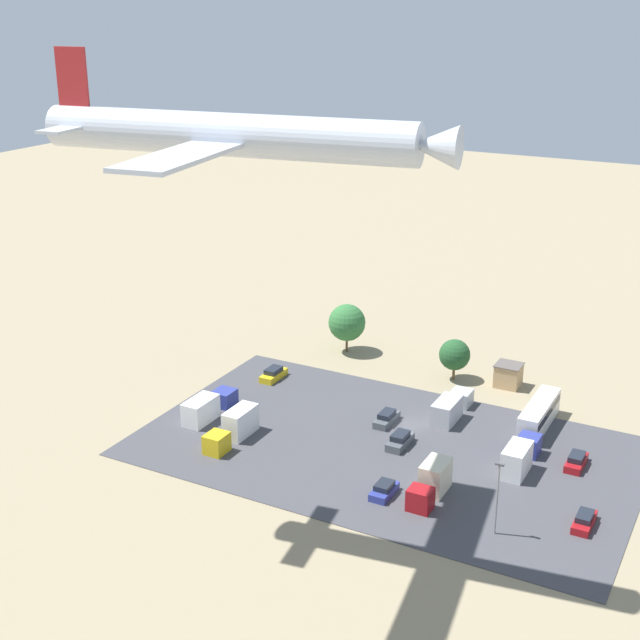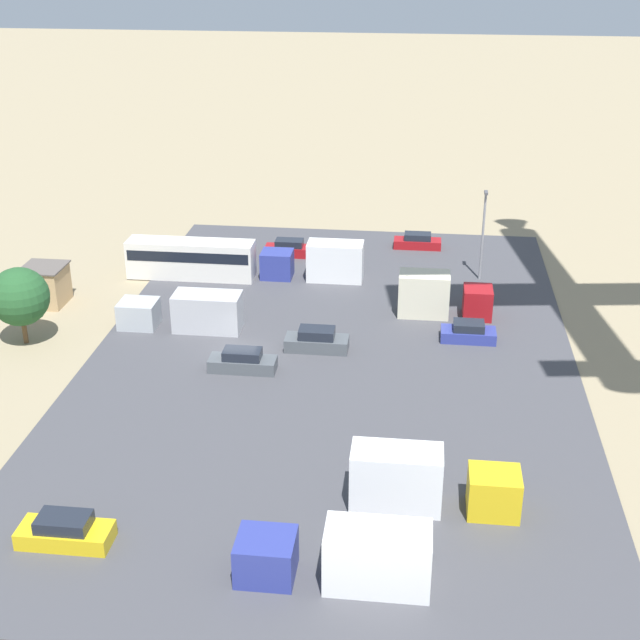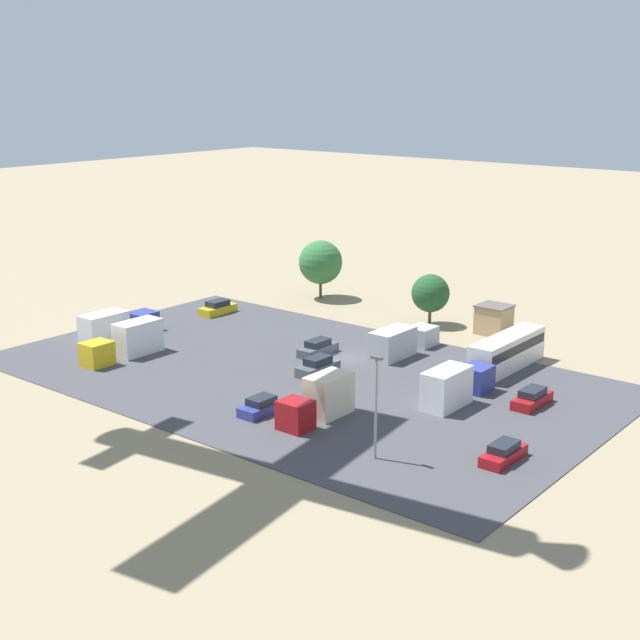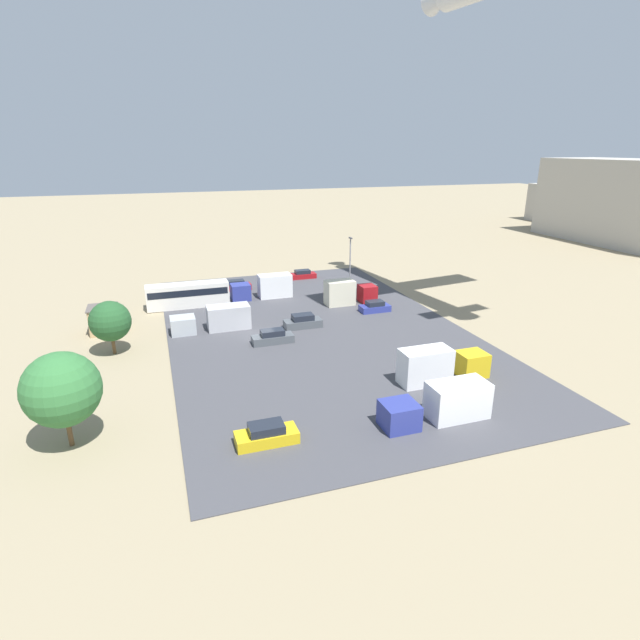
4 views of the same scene
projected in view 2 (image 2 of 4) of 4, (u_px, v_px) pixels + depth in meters
name	position (u px, v px, depth m)	size (l,w,h in m)	color
ground_plane	(241.00, 354.00, 63.71)	(400.00, 400.00, 0.00)	gray
parking_lot_surface	(332.00, 358.00, 63.00)	(57.05, 34.19, 0.08)	#424247
shed_building	(45.00, 285.00, 71.53)	(3.49, 3.34, 3.19)	tan
bus	(191.00, 258.00, 76.62)	(2.51, 10.96, 3.26)	silver
parked_car_0	(317.00, 341.00, 63.96)	(1.87, 4.56, 1.65)	#4C5156
parked_car_1	(468.00, 333.00, 65.44)	(1.88, 4.02, 1.45)	navy
parked_car_2	(289.00, 249.00, 82.05)	(1.80, 4.49, 1.51)	maroon
parked_car_3	(243.00, 362.00, 61.03)	(1.74, 4.63, 1.55)	#4C5156
parked_car_4	(65.00, 532.00, 44.06)	(1.93, 4.64, 1.56)	gold
parked_car_5	(417.00, 242.00, 83.98)	(1.72, 4.43, 1.42)	maroon
parked_truck_0	(346.00, 557.00, 41.20)	(2.55, 9.06, 2.99)	navy
parked_truck_1	(188.00, 312.00, 67.08)	(2.51, 9.31, 2.85)	#ADB2B7
parked_truck_2	(424.00, 482.00, 46.42)	(2.33, 8.81, 3.34)	gold
parked_truck_3	(319.00, 262.00, 76.34)	(2.39, 8.76, 3.30)	navy
parked_truck_4	(439.00, 296.00, 69.26)	(2.47, 7.23, 3.41)	maroon
tree_apron_mid	(20.00, 297.00, 63.96)	(4.27, 4.27, 5.80)	brown
light_pole_lot_centre	(483.00, 231.00, 75.11)	(0.90, 0.28, 7.78)	gray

